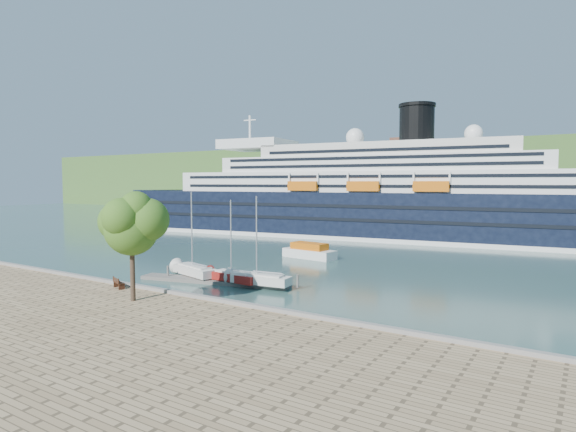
# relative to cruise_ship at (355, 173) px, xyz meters

# --- Properties ---
(ground) EXTENTS (400.00, 400.00, 0.00)m
(ground) POSITION_rel_cruise_ship_xyz_m (4.55, -58.49, -12.91)
(ground) COLOR #2C4F4C
(ground) RESTS_ON ground
(far_hillside) EXTENTS (400.00, 50.00, 24.00)m
(far_hillside) POSITION_rel_cruise_ship_xyz_m (4.55, 86.51, -0.91)
(far_hillside) COLOR #385823
(far_hillside) RESTS_ON ground
(quay_coping) EXTENTS (220.00, 0.50, 0.30)m
(quay_coping) POSITION_rel_cruise_ship_xyz_m (4.55, -58.69, -11.76)
(quay_coping) COLOR slate
(quay_coping) RESTS_ON promenade
(cruise_ship) EXTENTS (116.12, 30.30, 25.81)m
(cruise_ship) POSITION_rel_cruise_ship_xyz_m (0.00, 0.00, 0.00)
(cruise_ship) COLOR black
(cruise_ship) RESTS_ON ground
(park_bench) EXTENTS (1.90, 1.30, 1.13)m
(park_bench) POSITION_rel_cruise_ship_xyz_m (3.14, -59.80, -11.34)
(park_bench) COLOR #442513
(park_bench) RESTS_ON promenade
(promenade_tree) EXTENTS (6.02, 6.02, 9.97)m
(promenade_tree) POSITION_rel_cruise_ship_xyz_m (8.10, -62.29, -6.92)
(promenade_tree) COLOR #315E18
(promenade_tree) RESTS_ON promenade
(floating_pontoon) EXTENTS (17.50, 5.89, 0.39)m
(floating_pontoon) POSITION_rel_cruise_ship_xyz_m (5.88, -49.57, -12.71)
(floating_pontoon) COLOR slate
(floating_pontoon) RESTS_ON ground
(sailboat_white_near) EXTENTS (7.62, 3.96, 9.48)m
(sailboat_white_near) POSITION_rel_cruise_ship_xyz_m (2.71, -49.15, -8.17)
(sailboat_white_near) COLOR silver
(sailboat_white_near) RESTS_ON ground
(sailboat_red) EXTENTS (6.88, 2.48, 8.70)m
(sailboat_red) POSITION_rel_cruise_ship_xyz_m (8.57, -49.30, -8.56)
(sailboat_red) COLOR maroon
(sailboat_red) RESTS_ON ground
(sailboat_white_far) EXTENTS (7.23, 2.73, 9.12)m
(sailboat_white_far) POSITION_rel_cruise_ship_xyz_m (11.85, -49.03, -8.35)
(sailboat_white_far) COLOR silver
(sailboat_white_far) RESTS_ON ground
(tender_launch) EXTENTS (8.38, 3.80, 2.24)m
(tender_launch) POSITION_rel_cruise_ship_xyz_m (6.13, -28.96, -11.79)
(tender_launch) COLOR #D05F0C
(tender_launch) RESTS_ON ground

